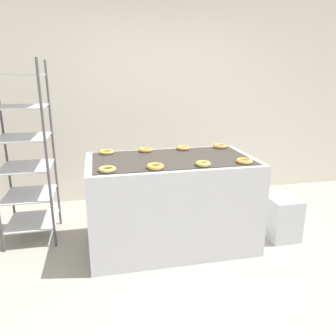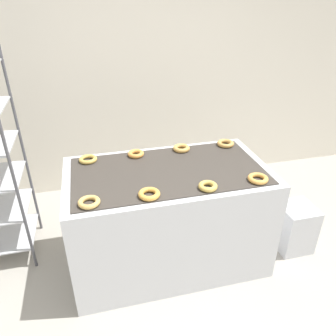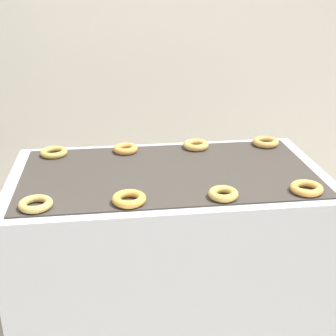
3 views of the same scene
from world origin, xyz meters
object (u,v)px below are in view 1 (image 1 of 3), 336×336
Objects in this scene: fryer_machine at (171,202)px; donut_near_midleft at (155,166)px; donut_near_left at (107,169)px; donut_far_midleft at (146,150)px; glaze_bin at (283,219)px; donut_near_midright at (203,164)px; donut_far_right at (220,146)px; donut_far_midright at (183,148)px; donut_near_right at (244,161)px; baking_rack_cart at (25,153)px; donut_far_left at (107,152)px.

donut_near_midleft is (-0.21, -0.32, 0.47)m from fryer_machine.
donut_near_midleft is (0.40, -0.00, 0.00)m from donut_near_left.
donut_far_midleft reaches higher than fryer_machine.
glaze_bin is at bearing 5.49° from donut_near_left.
donut_near_midright and donut_far_right have the same top height.
donut_far_midright reaches higher than glaze_bin.
donut_near_midright is 0.93× the size of donut_far_midright.
donut_near_left is 1.07× the size of donut_far_midleft.
donut_near_right is (1.21, 0.00, 0.00)m from donut_near_left.
fryer_machine is at bearing 27.40° from donut_near_left.
donut_far_midright is at bearing 153.69° from glaze_bin.
donut_near_right is 0.99× the size of donut_far_right.
donut_near_midleft is 0.99× the size of donut_far_right.
fryer_machine is 0.88× the size of baking_rack_cart.
donut_near_right is at bearing 1.47° from donut_near_midright.
donut_far_left is (0.79, -0.13, -0.00)m from baking_rack_cart.
baking_rack_cart is at bearing 162.31° from fryer_machine.
donut_far_midleft is at bearing 88.81° from donut_near_midleft.
donut_near_right is 0.64m from donut_far_right.
donut_near_midleft is 1.05m from donut_far_right.
glaze_bin is at bearing -26.31° from donut_far_midright.
baking_rack_cart reaches higher than donut_far_midright.
baking_rack_cart is at bearing 159.14° from donut_near_right.
donut_near_right is at bearing -20.86° from baking_rack_cart.
donut_near_left is 1.00× the size of donut_far_midright.
donut_far_midleft is (-0.41, 0.64, 0.00)m from donut_near_midright.
donut_far_left is 1.01× the size of donut_far_midright.
fryer_machine is 0.82m from donut_far_left.
baking_rack_cart is at bearing 173.72° from donut_far_midleft.
glaze_bin is 3.03× the size of donut_far_midright.
donut_far_midright is at bearing 122.00° from donut_near_right.
donut_far_left is at bearing -179.23° from donut_far_midright.
donut_far_midright is at bearing 179.80° from donut_far_right.
fryer_machine is 11.74× the size of donut_near_midright.
donut_far_midright is at bearing 0.77° from donut_far_left.
donut_far_right reaches higher than donut_far_left.
baking_rack_cart reaches higher than donut_far_right.
baking_rack_cart is at bearing 135.55° from donut_near_left.
donut_near_midright is (0.21, -0.32, 0.47)m from fryer_machine.
donut_near_right is 1.09× the size of donut_far_midleft.
donut_far_right is at bearing 88.65° from donut_near_right.
baking_rack_cart is 2.01m from donut_far_right.
fryer_machine is at bearing -17.69° from baking_rack_cart.
donut_far_midright is (0.81, 0.64, 0.00)m from donut_near_left.
donut_far_right is (0.41, -0.00, -0.00)m from donut_far_midright.
donut_far_right is at bearing 138.92° from glaze_bin.
donut_far_right is (1.21, 0.01, 0.00)m from donut_far_left.
baking_rack_cart reaches higher than fryer_machine.
baking_rack_cart is 12.21× the size of donut_far_left.
donut_near_right is at bearing -58.00° from donut_far_midright.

